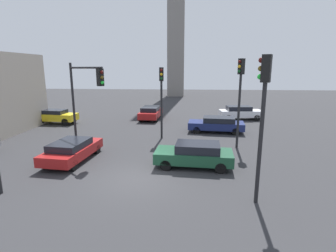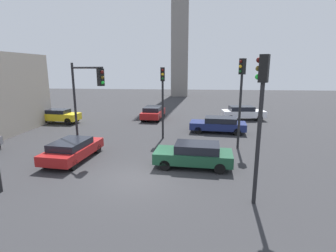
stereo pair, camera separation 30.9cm
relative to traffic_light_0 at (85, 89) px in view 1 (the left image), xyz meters
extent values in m
plane|color=#2D2D30|center=(4.06, -4.36, -4.03)|extent=(109.64, 109.64, 0.00)
cylinder|color=black|center=(-1.33, 1.11, -1.19)|extent=(0.16, 0.16, 5.69)
cylinder|color=black|center=(0.15, -0.13, 1.33)|extent=(3.03, 2.56, 0.12)
cube|color=black|center=(1.43, -1.20, 0.78)|extent=(0.45, 0.45, 1.00)
sphere|color=#4C0F0C|center=(1.59, -1.33, 1.08)|extent=(0.20, 0.20, 0.20)
sphere|color=#594714|center=(1.59, -1.33, 0.78)|extent=(0.20, 0.20, 0.20)
sphere|color=green|center=(1.59, -1.33, 0.48)|extent=(0.20, 0.20, 0.20)
cylinder|color=black|center=(4.57, 3.26, -1.33)|extent=(0.16, 0.16, 5.40)
cube|color=black|center=(4.57, 3.26, 0.86)|extent=(0.36, 0.36, 1.00)
sphere|color=#4C0F0C|center=(4.59, 3.06, 1.16)|extent=(0.20, 0.20, 0.20)
sphere|color=yellow|center=(4.59, 3.06, 0.86)|extent=(0.20, 0.20, 0.20)
sphere|color=#14471E|center=(4.59, 3.06, 0.56)|extent=(0.20, 0.20, 0.20)
cylinder|color=black|center=(9.34, -6.29, -1.12)|extent=(0.16, 0.16, 5.83)
cube|color=black|center=(9.34, -6.29, 1.29)|extent=(0.43, 0.43, 1.00)
sphere|color=#4C0F0C|center=(9.16, -6.20, 1.59)|extent=(0.20, 0.20, 0.20)
sphere|color=#594714|center=(9.16, -6.20, 1.29)|extent=(0.20, 0.20, 0.20)
sphere|color=green|center=(9.16, -6.20, 0.99)|extent=(0.20, 0.20, 0.20)
cylinder|color=black|center=(9.94, 1.19, -1.06)|extent=(0.16, 0.16, 5.94)
cube|color=black|center=(9.94, 1.19, 1.41)|extent=(0.45, 0.45, 1.00)
sphere|color=#4C0F0C|center=(9.78, 1.06, 1.71)|extent=(0.20, 0.20, 0.20)
sphere|color=yellow|center=(9.78, 1.06, 1.41)|extent=(0.20, 0.20, 0.20)
sphere|color=#14471E|center=(9.78, 1.06, 1.11)|extent=(0.20, 0.20, 0.20)
cube|color=yellow|center=(-6.22, 7.95, -3.35)|extent=(4.07, 1.96, 0.66)
cube|color=black|center=(-6.42, 7.96, -2.86)|extent=(2.32, 1.61, 0.41)
cylinder|color=black|center=(-4.83, 8.48, -3.68)|extent=(0.72, 0.35, 0.70)
cylinder|color=black|center=(-4.95, 7.17, -3.68)|extent=(0.72, 0.35, 0.70)
cylinder|color=black|center=(-7.50, 8.73, -3.68)|extent=(0.72, 0.35, 0.70)
cylinder|color=black|center=(-7.62, 7.41, -3.68)|extent=(0.72, 0.35, 0.70)
cube|color=silver|center=(12.18, 11.37, -3.37)|extent=(4.48, 2.13, 0.67)
cube|color=black|center=(11.96, 11.35, -2.84)|extent=(2.55, 1.76, 0.48)
cylinder|color=black|center=(13.59, 12.22, -3.71)|extent=(0.67, 0.37, 0.64)
cylinder|color=black|center=(13.71, 10.78, -3.71)|extent=(0.67, 0.37, 0.64)
cylinder|color=black|center=(10.65, 11.97, -3.71)|extent=(0.67, 0.37, 0.64)
cylinder|color=black|center=(10.77, 10.52, -3.71)|extent=(0.67, 0.37, 0.64)
cube|color=maroon|center=(2.70, 10.90, -3.40)|extent=(2.13, 4.57, 0.64)
cube|color=black|center=(2.69, 10.67, -2.89)|extent=(1.79, 2.59, 0.47)
cylinder|color=black|center=(2.02, 12.46, -3.72)|extent=(0.37, 0.64, 0.62)
cylinder|color=black|center=(3.56, 12.37, -3.72)|extent=(0.37, 0.64, 0.62)
cylinder|color=black|center=(1.85, 9.42, -3.72)|extent=(0.37, 0.64, 0.62)
cylinder|color=black|center=(3.39, 9.34, -3.72)|extent=(0.37, 0.64, 0.62)
cube|color=navy|center=(8.98, 5.60, -3.44)|extent=(4.77, 2.31, 0.58)
cube|color=black|center=(9.21, 5.58, -2.96)|extent=(2.73, 1.89, 0.47)
cylinder|color=black|center=(7.35, 4.98, -3.73)|extent=(0.63, 0.39, 0.60)
cylinder|color=black|center=(7.49, 6.52, -3.73)|extent=(0.63, 0.39, 0.60)
cylinder|color=black|center=(10.47, 4.68, -3.73)|extent=(0.63, 0.39, 0.60)
cylinder|color=black|center=(10.61, 6.22, -3.73)|extent=(0.63, 0.39, 0.60)
cube|color=maroon|center=(-0.18, -2.06, -3.47)|extent=(2.33, 4.45, 0.56)
cube|color=black|center=(-0.20, -2.27, -3.01)|extent=(1.91, 2.55, 0.43)
cylinder|color=black|center=(-0.80, -0.53, -3.74)|extent=(0.40, 0.61, 0.58)
cylinder|color=black|center=(0.74, -0.69, -3.74)|extent=(0.40, 0.61, 0.58)
cylinder|color=black|center=(-1.10, -3.42, -3.74)|extent=(0.40, 0.61, 0.58)
cylinder|color=black|center=(0.44, -3.58, -3.74)|extent=(0.40, 0.61, 0.58)
cube|color=#19472D|center=(6.89, -2.50, -3.44)|extent=(4.35, 2.12, 0.60)
cube|color=black|center=(7.11, -2.52, -2.93)|extent=(2.48, 1.77, 0.49)
cylinder|color=black|center=(5.41, -3.14, -3.74)|extent=(0.61, 0.37, 0.59)
cylinder|color=black|center=(5.52, -1.66, -3.74)|extent=(0.61, 0.37, 0.59)
cylinder|color=black|center=(8.27, -3.35, -3.74)|extent=(0.61, 0.37, 0.59)
cylinder|color=black|center=(8.38, -1.87, -3.74)|extent=(0.61, 0.37, 0.59)
camera|label=1|loc=(6.46, -16.21, 1.31)|focal=27.83mm
camera|label=2|loc=(6.76, -16.19, 1.31)|focal=27.83mm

